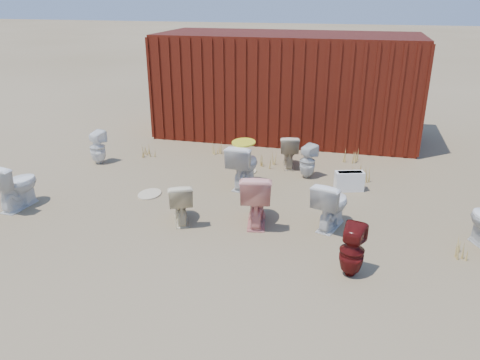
% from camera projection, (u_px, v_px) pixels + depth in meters
% --- Properties ---
extents(ground, '(100.00, 100.00, 0.00)m').
position_uv_depth(ground, '(230.00, 229.00, 6.96)').
color(ground, brown).
rests_on(ground, ground).
extents(shipping_container, '(6.00, 2.40, 2.40)m').
position_uv_depth(shipping_container, '(287.00, 86.00, 11.19)').
color(shipping_container, '#490F0C').
rests_on(shipping_container, ground).
extents(toilet_front_a, '(0.50, 0.80, 0.78)m').
position_uv_depth(toilet_front_a, '(16.00, 185.00, 7.53)').
color(toilet_front_a, white).
rests_on(toilet_front_a, ground).
extents(toilet_front_pink, '(0.60, 0.88, 0.83)m').
position_uv_depth(toilet_front_pink, '(256.00, 198.00, 7.01)').
color(toilet_front_pink, pink).
rests_on(toilet_front_pink, ground).
extents(toilet_front_c, '(0.62, 0.82, 0.74)m').
position_uv_depth(toilet_front_c, '(331.00, 204.00, 6.90)').
color(toilet_front_c, white).
rests_on(toilet_front_c, ground).
extents(toilet_front_maroon, '(0.37, 0.37, 0.68)m').
position_uv_depth(toilet_front_maroon, '(352.00, 251.00, 5.71)').
color(toilet_front_maroon, '#58100F').
rests_on(toilet_front_maroon, ground).
extents(toilet_back_a, '(0.37, 0.38, 0.68)m').
position_uv_depth(toilet_back_a, '(98.00, 147.00, 9.51)').
color(toilet_back_a, white).
rests_on(toilet_back_a, ground).
extents(toilet_back_beige_left, '(0.60, 0.74, 0.66)m').
position_uv_depth(toilet_back_beige_left, '(180.00, 202.00, 7.08)').
color(toilet_back_beige_left, beige).
rests_on(toilet_back_beige_left, ground).
extents(toilet_back_beige_right, '(0.50, 0.72, 0.67)m').
position_uv_depth(toilet_back_beige_right, '(289.00, 151.00, 9.34)').
color(toilet_back_beige_right, '#C8B592').
rests_on(toilet_back_beige_right, ground).
extents(toilet_back_yellowlid, '(0.53, 0.84, 0.81)m').
position_uv_depth(toilet_back_yellowlid, '(244.00, 165.00, 8.36)').
color(toilet_back_yellowlid, white).
rests_on(toilet_back_yellowlid, ground).
extents(toilet_back_e, '(0.41, 0.41, 0.65)m').
position_uv_depth(toilet_back_e, '(307.00, 161.00, 8.78)').
color(toilet_back_e, silver).
rests_on(toilet_back_e, ground).
extents(yellow_lid, '(0.41, 0.52, 0.02)m').
position_uv_depth(yellow_lid, '(244.00, 142.00, 8.20)').
color(yellow_lid, yellow).
rests_on(yellow_lid, toilet_back_yellowlid).
extents(loose_tank, '(0.54, 0.34, 0.35)m').
position_uv_depth(loose_tank, '(349.00, 181.00, 8.25)').
color(loose_tank, white).
rests_on(loose_tank, ground).
extents(loose_lid_near, '(0.40, 0.51, 0.02)m').
position_uv_depth(loose_lid_near, '(150.00, 194.00, 8.13)').
color(loose_lid_near, beige).
rests_on(loose_lid_near, ground).
extents(loose_lid_far, '(0.36, 0.47, 0.02)m').
position_uv_depth(loose_lid_far, '(247.00, 171.00, 9.17)').
color(loose_lid_far, '#BFAF8A').
rests_on(loose_lid_far, ground).
extents(weed_clump_a, '(0.36, 0.36, 0.27)m').
position_uv_depth(weed_clump_a, '(149.00, 150.00, 10.02)').
color(weed_clump_a, '#B49448').
rests_on(weed_clump_a, ground).
extents(weed_clump_b, '(0.32, 0.32, 0.29)m').
position_uv_depth(weed_clump_b, '(268.00, 160.00, 9.38)').
color(weed_clump_b, '#B49448').
rests_on(weed_clump_b, ground).
extents(weed_clump_c, '(0.36, 0.36, 0.29)m').
position_uv_depth(weed_clump_c, '(361.00, 172.00, 8.75)').
color(weed_clump_c, '#B49448').
rests_on(weed_clump_c, ground).
extents(weed_clump_d, '(0.30, 0.30, 0.25)m').
position_uv_depth(weed_clump_d, '(220.00, 147.00, 10.21)').
color(weed_clump_d, '#B49448').
rests_on(weed_clump_d, ground).
extents(weed_clump_e, '(0.34, 0.34, 0.29)m').
position_uv_depth(weed_clump_e, '(351.00, 155.00, 9.69)').
color(weed_clump_e, '#B49448').
rests_on(weed_clump_e, ground).
extents(weed_clump_f, '(0.28, 0.28, 0.23)m').
position_uv_depth(weed_clump_f, '(460.00, 248.00, 6.20)').
color(weed_clump_f, '#B49448').
rests_on(weed_clump_f, ground).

